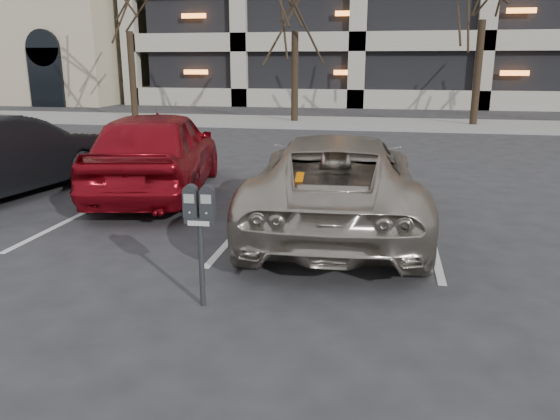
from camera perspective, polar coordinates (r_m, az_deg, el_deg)
name	(u,v)px	position (r m, az deg, el deg)	size (l,w,h in m)	color
ground	(322,268)	(6.73, 4.40, -6.06)	(140.00, 140.00, 0.00)	#28282B
sidewalk	(368,124)	(22.38, 9.21, 8.91)	(80.00, 4.00, 0.12)	gray
stall_lines	(255,213)	(9.12, -2.68, -0.28)	(16.90, 5.20, 0.00)	silver
parking_meter	(200,216)	(5.47, -8.39, -0.65)	(0.33, 0.14, 1.25)	black
suv_silver	(336,182)	(8.19, 5.84, 2.97)	(2.69, 5.27, 1.43)	#B3A798
car_red	(157,151)	(10.57, -12.74, 6.00)	(1.92, 4.78, 1.63)	maroon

